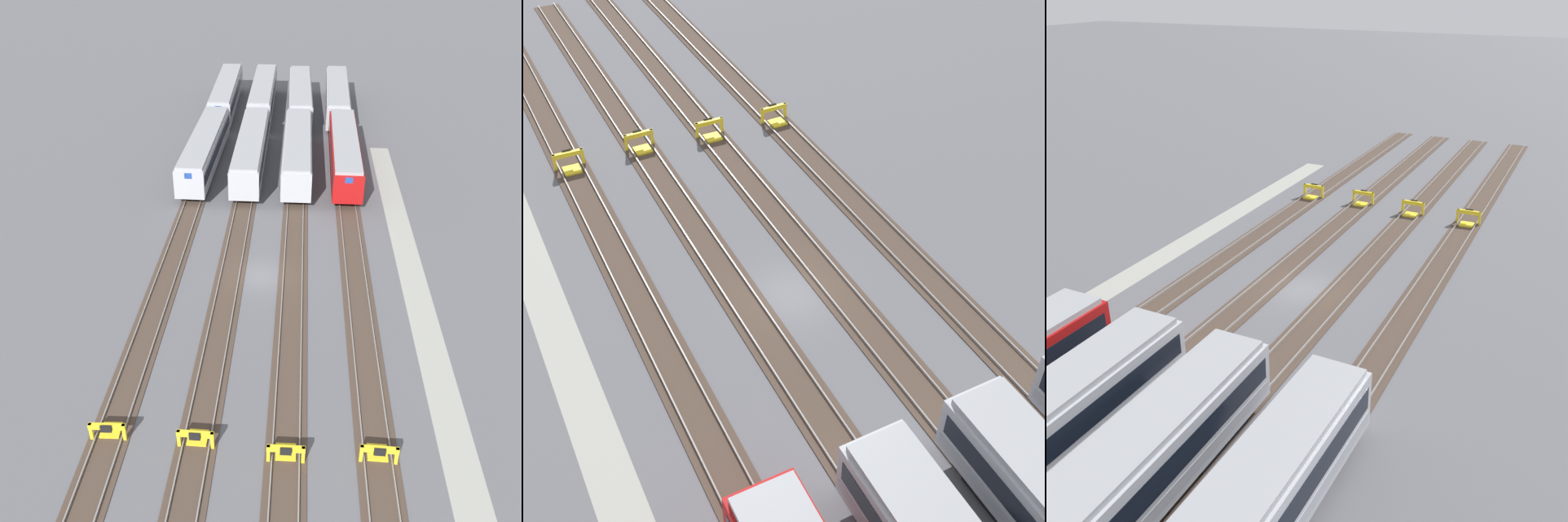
% 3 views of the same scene
% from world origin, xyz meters
% --- Properties ---
extents(ground_plane, '(400.00, 400.00, 0.00)m').
position_xyz_m(ground_plane, '(0.00, 0.00, 0.00)').
color(ground_plane, '#5B5B60').
extents(service_walkway, '(54.00, 2.00, 0.01)m').
position_xyz_m(service_walkway, '(0.00, -11.52, 0.00)').
color(service_walkway, '#9E9E93').
rests_on(service_walkway, ground).
extents(rail_track_nearest, '(90.00, 2.23, 0.21)m').
position_xyz_m(rail_track_nearest, '(0.00, -7.20, 0.04)').
color(rail_track_nearest, '#47382D').
rests_on(rail_track_nearest, ground).
extents(rail_track_near_inner, '(90.00, 2.24, 0.21)m').
position_xyz_m(rail_track_near_inner, '(0.00, -2.40, 0.04)').
color(rail_track_near_inner, '#47382D').
rests_on(rail_track_near_inner, ground).
extents(rail_track_middle, '(90.00, 2.24, 0.21)m').
position_xyz_m(rail_track_middle, '(0.00, 2.40, 0.04)').
color(rail_track_middle, '#47382D').
rests_on(rail_track_middle, ground).
extents(rail_track_far_inner, '(90.00, 2.23, 0.21)m').
position_xyz_m(rail_track_far_inner, '(0.00, 7.20, 0.04)').
color(rail_track_far_inner, '#47382D').
rests_on(rail_track_far_inner, ground).
extents(bumper_stop_nearest_track, '(1.36, 2.01, 1.22)m').
position_xyz_m(bumper_stop_nearest_track, '(-16.86, -7.21, 0.51)').
color(bumper_stop_nearest_track, yellow).
rests_on(bumper_stop_nearest_track, ground).
extents(bumper_stop_near_inner_track, '(1.35, 2.00, 1.22)m').
position_xyz_m(bumper_stop_near_inner_track, '(-17.14, -2.40, 0.51)').
color(bumper_stop_near_inner_track, yellow).
rests_on(bumper_stop_near_inner_track, ground).
extents(bumper_stop_middle_track, '(1.36, 2.00, 1.22)m').
position_xyz_m(bumper_stop_middle_track, '(-16.48, 2.40, 0.51)').
color(bumper_stop_middle_track, yellow).
rests_on(bumper_stop_middle_track, ground).
extents(bumper_stop_far_inner_track, '(1.37, 2.01, 1.22)m').
position_xyz_m(bumper_stop_far_inner_track, '(-16.27, 7.21, 0.51)').
color(bumper_stop_far_inner_track, yellow).
rests_on(bumper_stop_far_inner_track, ground).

